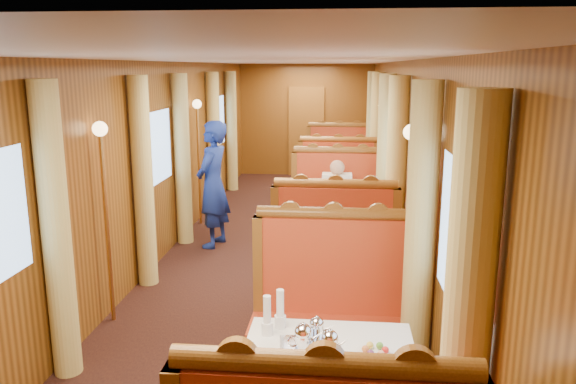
# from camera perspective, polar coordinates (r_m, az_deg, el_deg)

# --- Properties ---
(floor) EXTENTS (3.00, 12.00, 0.01)m
(floor) POSITION_cam_1_polar(r_m,az_deg,el_deg) (7.16, -1.27, -7.28)
(floor) COLOR black
(floor) RESTS_ON ground
(ceiling) EXTENTS (3.00, 12.00, 0.01)m
(ceiling) POSITION_cam_1_polar(r_m,az_deg,el_deg) (6.73, -1.38, 13.17)
(ceiling) COLOR silver
(ceiling) RESTS_ON wall_left
(wall_far) EXTENTS (3.00, 0.01, 2.50)m
(wall_far) POSITION_cam_1_polar(r_m,az_deg,el_deg) (12.76, 1.88, 7.28)
(wall_far) COLOR brown
(wall_far) RESTS_ON floor
(wall_left) EXTENTS (0.01, 12.00, 2.50)m
(wall_left) POSITION_cam_1_polar(r_m,az_deg,el_deg) (7.16, -13.34, 2.76)
(wall_left) COLOR brown
(wall_left) RESTS_ON floor
(wall_right) EXTENTS (0.01, 12.00, 2.50)m
(wall_right) POSITION_cam_1_polar(r_m,az_deg,el_deg) (6.82, 11.30, 2.37)
(wall_right) COLOR brown
(wall_right) RESTS_ON floor
(doorway_far) EXTENTS (0.80, 0.04, 2.00)m
(doorway_far) POSITION_cam_1_polar(r_m,az_deg,el_deg) (12.76, 1.86, 6.15)
(doorway_far) COLOR brown
(doorway_far) RESTS_ON floor
(banquette_near_aft) EXTENTS (1.30, 0.55, 1.34)m
(banquette_near_aft) POSITION_cam_1_polar(r_m,az_deg,el_deg) (4.65, 4.45, -13.03)
(banquette_near_aft) COLOR #A71912
(banquette_near_aft) RESTS_ON floor
(table_mid) EXTENTS (1.05, 0.72, 0.75)m
(table_mid) POSITION_cam_1_polar(r_m,az_deg,el_deg) (6.99, 4.85, -4.56)
(table_mid) COLOR white
(table_mid) RESTS_ON floor
(banquette_mid_fwd) EXTENTS (1.30, 0.55, 1.34)m
(banquette_mid_fwd) POSITION_cam_1_polar(r_m,az_deg,el_deg) (6.01, 4.73, -6.97)
(banquette_mid_fwd) COLOR #A71912
(banquette_mid_fwd) RESTS_ON floor
(banquette_mid_aft) EXTENTS (1.30, 0.55, 1.34)m
(banquette_mid_aft) POSITION_cam_1_polar(r_m,az_deg,el_deg) (7.95, 4.95, -2.08)
(banquette_mid_aft) COLOR #A71912
(banquette_mid_aft) RESTS_ON floor
(table_far) EXTENTS (1.05, 0.72, 0.75)m
(table_far) POSITION_cam_1_polar(r_m,az_deg,el_deg) (10.39, 5.10, 1.13)
(table_far) COLOR white
(table_far) RESTS_ON floor
(banquette_far_fwd) EXTENTS (1.30, 0.55, 1.34)m
(banquette_far_fwd) POSITION_cam_1_polar(r_m,az_deg,el_deg) (9.38, 5.05, 0.19)
(banquette_far_fwd) COLOR #A71912
(banquette_far_fwd) RESTS_ON floor
(banquette_far_aft) EXTENTS (1.30, 0.55, 1.34)m
(banquette_far_aft) POSITION_cam_1_polar(r_m,az_deg,el_deg) (11.37, 5.15, 2.38)
(banquette_far_aft) COLOR #A71912
(banquette_far_aft) RESTS_ON floor
(tea_tray) EXTENTS (0.37, 0.30, 0.01)m
(tea_tray) POSITION_cam_1_polar(r_m,az_deg,el_deg) (3.58, 1.97, -15.34)
(tea_tray) COLOR silver
(tea_tray) RESTS_ON table_near
(teapot_left) EXTENTS (0.21, 0.19, 0.14)m
(teapot_left) POSITION_cam_1_polar(r_m,az_deg,el_deg) (3.47, 1.54, -15.03)
(teapot_left) COLOR silver
(teapot_left) RESTS_ON tea_tray
(teapot_right) EXTENTS (0.20, 0.17, 0.14)m
(teapot_right) POSITION_cam_1_polar(r_m,az_deg,el_deg) (3.43, 4.26, -15.54)
(teapot_right) COLOR silver
(teapot_right) RESTS_ON tea_tray
(teapot_back) EXTENTS (0.16, 0.13, 0.12)m
(teapot_back) POSITION_cam_1_polar(r_m,az_deg,el_deg) (3.62, 2.92, -14.02)
(teapot_back) COLOR silver
(teapot_back) RESTS_ON tea_tray
(fruit_plate) EXTENTS (0.24, 0.24, 0.05)m
(fruit_plate) POSITION_cam_1_polar(r_m,az_deg,el_deg) (3.52, 8.85, -15.79)
(fruit_plate) COLOR white
(fruit_plate) RESTS_ON table_near
(cup_inboard) EXTENTS (0.08, 0.08, 0.26)m
(cup_inboard) POSITION_cam_1_polar(r_m,az_deg,el_deg) (3.68, -2.13, -12.80)
(cup_inboard) COLOR white
(cup_inboard) RESTS_ON table_near
(cup_outboard) EXTENTS (0.08, 0.08, 0.26)m
(cup_outboard) POSITION_cam_1_polar(r_m,az_deg,el_deg) (3.77, -0.79, -12.14)
(cup_outboard) COLOR white
(cup_outboard) RESTS_ON table_near
(rose_vase_mid) EXTENTS (0.06, 0.06, 0.36)m
(rose_vase_mid) POSITION_cam_1_polar(r_m,az_deg,el_deg) (6.87, 4.76, -0.10)
(rose_vase_mid) COLOR silver
(rose_vase_mid) RESTS_ON table_mid
(rose_vase_far) EXTENTS (0.06, 0.06, 0.36)m
(rose_vase_far) POSITION_cam_1_polar(r_m,az_deg,el_deg) (10.31, 5.11, 4.16)
(rose_vase_far) COLOR silver
(rose_vase_far) RESTS_ON table_far
(curtain_left_near_b) EXTENTS (0.22, 0.22, 2.35)m
(curtain_left_near_b) POSITION_cam_1_polar(r_m,az_deg,el_deg) (4.69, -22.49, -3.94)
(curtain_left_near_b) COLOR #D1C06B
(curtain_left_near_b) RESTS_ON floor
(window_right_near) EXTENTS (0.01, 1.20, 0.90)m
(window_right_near) POSITION_cam_1_polar(r_m,az_deg,el_deg) (3.40, 16.93, -4.78)
(window_right_near) COLOR #83ADE1
(window_right_near) RESTS_ON wall_right
(curtain_right_near_a) EXTENTS (0.22, 0.22, 2.35)m
(curtain_right_near_a) POSITION_cam_1_polar(r_m,az_deg,el_deg) (2.77, 17.56, -15.03)
(curtain_right_near_a) COLOR #D1C06B
(curtain_right_near_a) RESTS_ON floor
(curtain_right_near_b) EXTENTS (0.22, 0.22, 2.35)m
(curtain_right_near_b) POSITION_cam_1_polar(r_m,az_deg,el_deg) (4.20, 13.23, -5.20)
(curtain_right_near_b) COLOR #D1C06B
(curtain_right_near_b) RESTS_ON floor
(window_left_mid) EXTENTS (0.01, 1.20, 0.90)m
(window_left_mid) POSITION_cam_1_polar(r_m,az_deg,el_deg) (7.13, -13.31, 4.34)
(window_left_mid) COLOR #83ADE1
(window_left_mid) RESTS_ON wall_left
(curtain_left_mid_a) EXTENTS (0.22, 0.22, 2.35)m
(curtain_left_mid_a) POSITION_cam_1_polar(r_m,az_deg,el_deg) (6.42, -14.50, 0.89)
(curtain_left_mid_a) COLOR #D1C06B
(curtain_left_mid_a) RESTS_ON floor
(curtain_left_mid_b) EXTENTS (0.22, 0.22, 2.35)m
(curtain_left_mid_b) POSITION_cam_1_polar(r_m,az_deg,el_deg) (7.87, -10.68, 3.19)
(curtain_left_mid_b) COLOR #D1C06B
(curtain_left_mid_b) RESTS_ON floor
(window_right_mid) EXTENTS (0.01, 1.20, 0.90)m
(window_right_mid) POSITION_cam_1_polar(r_m,az_deg,el_deg) (6.79, 11.25, 4.03)
(window_right_mid) COLOR #83ADE1
(window_right_mid) RESTS_ON wall_right
(curtain_right_mid_a) EXTENTS (0.22, 0.22, 2.35)m
(curtain_right_mid_a) POSITION_cam_1_polar(r_m,az_deg,el_deg) (6.06, 10.85, 0.40)
(curtain_right_mid_a) COLOR #D1C06B
(curtain_right_mid_a) RESTS_ON floor
(curtain_right_mid_b) EXTENTS (0.22, 0.22, 2.35)m
(curtain_right_mid_b) POSITION_cam_1_polar(r_m,az_deg,el_deg) (7.59, 9.80, 2.88)
(curtain_right_mid_b) COLOR #D1C06B
(curtain_right_mid_b) RESTS_ON floor
(window_left_far) EXTENTS (0.01, 1.20, 0.90)m
(window_left_far) POSITION_cam_1_polar(r_m,az_deg,el_deg) (10.48, -7.19, 7.13)
(window_left_far) COLOR #83ADE1
(window_left_far) RESTS_ON wall_left
(curtain_left_far_a) EXTENTS (0.22, 0.22, 2.35)m
(curtain_left_far_a) POSITION_cam_1_polar(r_m,az_deg,el_deg) (9.73, -7.54, 5.07)
(curtain_left_far_a) COLOR #D1C06B
(curtain_left_far_a) RESTS_ON floor
(curtain_left_far_b) EXTENTS (0.22, 0.22, 2.35)m
(curtain_left_far_b) POSITION_cam_1_polar(r_m,az_deg,el_deg) (11.25, -5.77, 6.12)
(curtain_left_far_b) COLOR #D1C06B
(curtain_left_far_b) RESTS_ON floor
(window_right_far) EXTENTS (0.01, 1.20, 0.90)m
(window_right_far) POSITION_cam_1_polar(r_m,az_deg,el_deg) (10.25, 9.35, 6.94)
(window_right_far) COLOR #83ADE1
(window_right_far) RESTS_ON wall_right
(curtain_right_far_a) EXTENTS (0.22, 0.22, 2.35)m
(curtain_right_far_a) POSITION_cam_1_polar(r_m,az_deg,el_deg) (9.50, 8.96, 4.85)
(curtain_right_far_a) COLOR #D1C06B
(curtain_right_far_a) RESTS_ON floor
(curtain_right_far_b) EXTENTS (0.22, 0.22, 2.35)m
(curtain_right_far_b) POSITION_cam_1_polar(r_m,az_deg,el_deg) (11.05, 8.50, 5.93)
(curtain_right_far_b) COLOR #D1C06B
(curtain_right_far_b) RESTS_ON floor
(sconce_left_fore) EXTENTS (0.14, 0.14, 1.95)m
(sconce_left_fore) POSITION_cam_1_polar(r_m,az_deg,el_deg) (5.50, -18.21, 0.97)
(sconce_left_fore) COLOR #BF8C3F
(sconce_left_fore) RESTS_ON floor
(sconce_right_fore) EXTENTS (0.14, 0.14, 1.95)m
(sconce_right_fore) POSITION_cam_1_polar(r_m,az_deg,el_deg) (5.08, 12.15, 0.39)
(sconce_right_fore) COLOR #BF8C3F
(sconce_right_fore) RESTS_ON floor
(sconce_left_aft) EXTENTS (0.14, 0.14, 1.95)m
(sconce_left_aft) POSITION_cam_1_polar(r_m,az_deg,el_deg) (8.78, -9.12, 5.59)
(sconce_left_aft) COLOR #BF8C3F
(sconce_left_aft) RESTS_ON floor
(sconce_right_aft) EXTENTS (0.14, 0.14, 1.95)m
(sconce_right_aft) POSITION_cam_1_polar(r_m,az_deg,el_deg) (8.52, 9.52, 5.36)
(sconce_right_aft) COLOR #BF8C3F
(sconce_right_aft) RESTS_ON floor
(steward) EXTENTS (0.53, 0.70, 1.74)m
(steward) POSITION_cam_1_polar(r_m,az_deg,el_deg) (7.70, -7.63, 0.77)
(steward) COLOR navy
(steward) RESTS_ON floor
(passenger) EXTENTS (0.40, 0.44, 0.76)m
(passenger) POSITION_cam_1_polar(r_m,az_deg,el_deg) (7.61, 4.97, -0.28)
(passenger) COLOR beige
(passenger) RESTS_ON banquette_mid_aft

